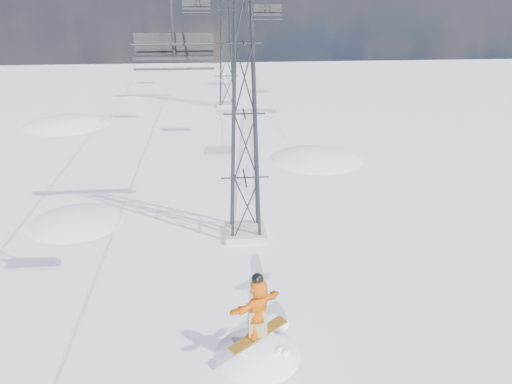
{
  "coord_description": "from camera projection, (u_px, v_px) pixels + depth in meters",
  "views": [
    {
      "loc": [
        -0.41,
        -11.66,
        10.37
      ],
      "look_at": [
        0.96,
        4.27,
        3.64
      ],
      "focal_mm": 35.0,
      "sensor_mm": 36.0,
      "label": 1
    }
  ],
  "objects": [
    {
      "name": "snow_terrain",
      "position": [
        161.0,
        269.0,
        37.61
      ],
      "size": [
        39.0,
        37.0,
        22.0
      ],
      "color": "white",
      "rests_on": "ground"
    },
    {
      "name": "lift_chair_far",
      "position": [
        196.0,
        5.0,
        34.82
      ],
      "size": [
        1.96,
        0.56,
        2.43
      ],
      "color": "black",
      "rests_on": "ground"
    },
    {
      "name": "ground",
      "position": [
        236.0,
        362.0,
        14.76
      ],
      "size": [
        120.0,
        120.0,
        0.0
      ],
      "primitive_type": "plane",
      "color": "white",
      "rests_on": "ground"
    },
    {
      "name": "lift_chair_near",
      "position": [
        174.0,
        48.0,
        13.02
      ],
      "size": [
        2.08,
        0.6,
        2.58
      ],
      "color": "black",
      "rests_on": "ground"
    },
    {
      "name": "lift_tower_far",
      "position": [
        226.0,
        44.0,
        43.01
      ],
      "size": [
        5.2,
        1.8,
        11.43
      ],
      "color": "#999999",
      "rests_on": "ground"
    },
    {
      "name": "lift_chair_mid",
      "position": [
        265.0,
        11.0,
        31.23
      ],
      "size": [
        2.13,
        0.61,
        2.64
      ],
      "color": "black",
      "rests_on": "ground"
    },
    {
      "name": "lift_tower_near",
      "position": [
        244.0,
        115.0,
        20.05
      ],
      "size": [
        5.2,
        1.8,
        11.43
      ],
      "color": "#999999",
      "rests_on": "ground"
    }
  ]
}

